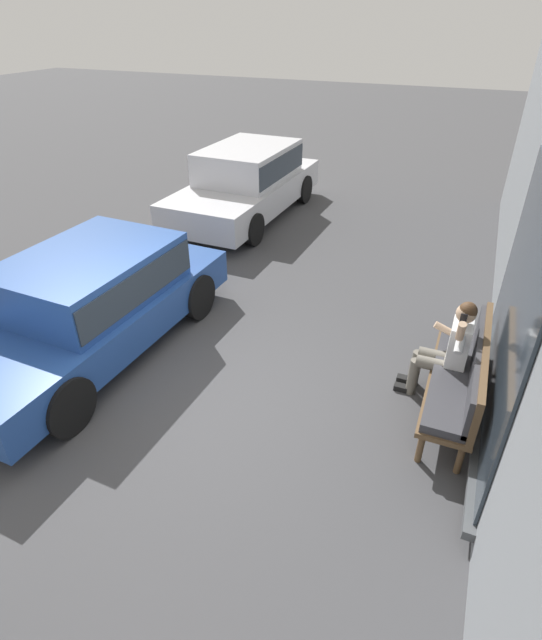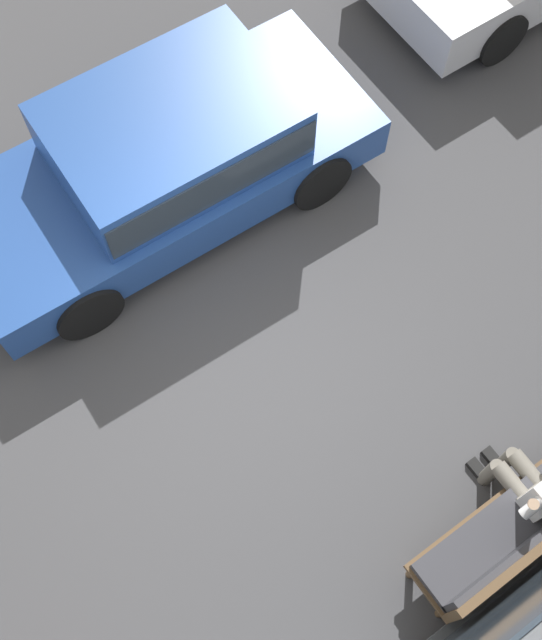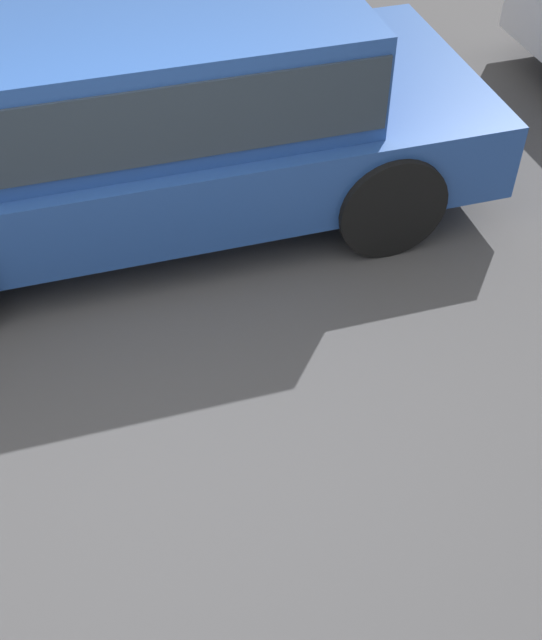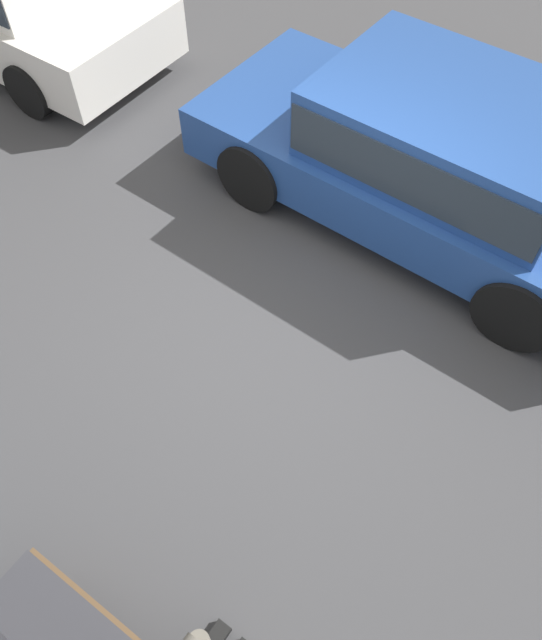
{
  "view_description": "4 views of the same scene",
  "coord_description": "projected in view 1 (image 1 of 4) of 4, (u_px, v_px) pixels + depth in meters",
  "views": [
    {
      "loc": [
        4.02,
        2.6,
        4.02
      ],
      "look_at": [
        -0.77,
        0.59,
        0.75
      ],
      "focal_mm": 28.0,
      "sensor_mm": 36.0,
      "label": 1
    },
    {
      "loc": [
        1.54,
        2.6,
        7.22
      ],
      "look_at": [
        -0.1,
        0.28,
        0.92
      ],
      "focal_mm": 45.0,
      "sensor_mm": 36.0,
      "label": 2
    },
    {
      "loc": [
        0.35,
        2.6,
        3.27
      ],
      "look_at": [
        -0.4,
        0.31,
        0.87
      ],
      "focal_mm": 45.0,
      "sensor_mm": 36.0,
      "label": 3
    },
    {
      "loc": [
        -1.66,
        2.6,
        4.31
      ],
      "look_at": [
        -0.39,
        0.78,
        1.24
      ],
      "focal_mm": 35.0,
      "sensor_mm": 36.0,
      "label": 4
    }
  ],
  "objects": [
    {
      "name": "bench",
      "position": [
        464.0,
        374.0,
        5.54
      ],
      "size": [
        2.0,
        0.55,
        0.98
      ],
      "color": "brown",
      "rests_on": "ground_plane"
    },
    {
      "name": "ground_plane",
      "position": [
        202.0,
        393.0,
        6.13
      ],
      "size": [
        60.0,
        60.0,
        0.0
      ],
      "primitive_type": "plane",
      "color": "#424244"
    },
    {
      "name": "parked_car_mid",
      "position": [
        90.0,
        298.0,
        6.59
      ],
      "size": [
        4.37,
        2.0,
        1.38
      ],
      "color": "#23478E",
      "rests_on": "ground_plane"
    },
    {
      "name": "parked_car_near",
      "position": [
        247.0,
        179.0,
        10.98
      ],
      "size": [
        4.55,
        1.99,
        1.5
      ],
      "color": "silver",
      "rests_on": "ground_plane"
    },
    {
      "name": "person_on_phone",
      "position": [
        448.0,
        348.0,
        5.74
      ],
      "size": [
        0.73,
        0.74,
        1.32
      ],
      "color": "#6B665B",
      "rests_on": "ground_plane"
    }
  ]
}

